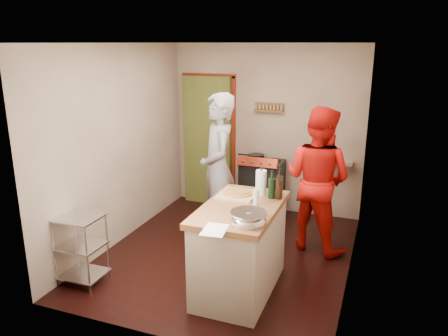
{
  "coord_description": "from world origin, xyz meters",
  "views": [
    {
      "loc": [
        1.75,
        -4.75,
        2.61
      ],
      "look_at": [
        -0.04,
        0.0,
        1.14
      ],
      "focal_mm": 35.0,
      "sensor_mm": 36.0,
      "label": 1
    }
  ],
  "objects_px": {
    "wire_shelving": "(81,246)",
    "person_stripe": "(218,170)",
    "stove": "(262,188)",
    "person_red": "(317,179)",
    "island": "(240,247)"
  },
  "relations": [
    {
      "from": "wire_shelving",
      "to": "person_stripe",
      "type": "distance_m",
      "value": 1.94
    },
    {
      "from": "stove",
      "to": "person_red",
      "type": "distance_m",
      "value": 1.35
    },
    {
      "from": "island",
      "to": "person_stripe",
      "type": "height_order",
      "value": "person_stripe"
    },
    {
      "from": "island",
      "to": "person_red",
      "type": "bearing_deg",
      "value": 66.42
    },
    {
      "from": "person_stripe",
      "to": "person_red",
      "type": "height_order",
      "value": "person_stripe"
    },
    {
      "from": "wire_shelving",
      "to": "stove",
      "type": "bearing_deg",
      "value": 63.15
    },
    {
      "from": "stove",
      "to": "person_red",
      "type": "xyz_separation_m",
      "value": [
        0.95,
        -0.82,
        0.48
      ]
    },
    {
      "from": "stove",
      "to": "person_stripe",
      "type": "height_order",
      "value": "person_stripe"
    },
    {
      "from": "stove",
      "to": "person_red",
      "type": "relative_size",
      "value": 0.54
    },
    {
      "from": "person_red",
      "to": "person_stripe",
      "type": "bearing_deg",
      "value": 32.13
    },
    {
      "from": "wire_shelving",
      "to": "island",
      "type": "relative_size",
      "value": 0.55
    },
    {
      "from": "person_stripe",
      "to": "person_red",
      "type": "xyz_separation_m",
      "value": [
        1.25,
        0.25,
        -0.07
      ]
    },
    {
      "from": "person_red",
      "to": "stove",
      "type": "bearing_deg",
      "value": -20.09
    },
    {
      "from": "person_red",
      "to": "wire_shelving",
      "type": "bearing_deg",
      "value": 59.01
    },
    {
      "from": "stove",
      "to": "wire_shelving",
      "type": "distance_m",
      "value": 2.94
    }
  ]
}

